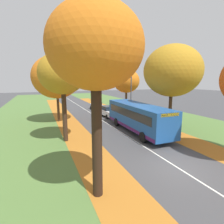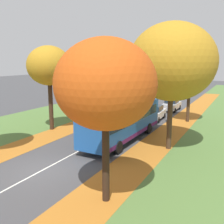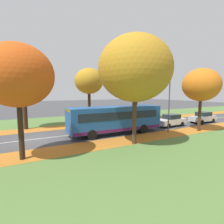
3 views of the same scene
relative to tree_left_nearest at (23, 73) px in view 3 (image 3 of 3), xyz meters
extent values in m
plane|color=#424244|center=(5.55, 0.43, -6.82)|extent=(160.00, 160.00, 0.00)
cube|color=#517538|center=(-3.65, 20.43, -6.82)|extent=(12.00, 90.00, 0.01)
cube|color=#B26B23|center=(0.95, 14.43, -6.81)|extent=(2.80, 60.00, 0.00)
cube|color=#B26B23|center=(10.15, 14.43, -6.81)|extent=(2.80, 60.00, 0.00)
cube|color=silver|center=(5.55, 20.43, -6.82)|extent=(0.12, 80.00, 0.01)
cylinder|color=black|center=(0.00, 0.00, -4.14)|extent=(0.48, 0.48, 5.36)
ellipsoid|color=orange|center=(0.00, 0.00, 0.08)|extent=(4.11, 4.11, 3.70)
cylinder|color=#382619|center=(-0.33, 8.46, -4.53)|extent=(0.41, 0.41, 4.59)
ellipsoid|color=#B27F1E|center=(-0.33, 8.46, -0.69)|extent=(4.10, 4.10, 3.69)
cylinder|color=#422D1E|center=(-0.06, 16.76, -5.03)|extent=(0.32, 0.32, 3.59)
ellipsoid|color=orange|center=(-0.06, 16.76, -0.91)|extent=(6.21, 6.21, 5.59)
cylinder|color=black|center=(10.70, -0.67, -4.89)|extent=(0.35, 0.35, 3.88)
ellipsoid|color=#C64C14|center=(10.70, -0.67, -1.23)|extent=(4.57, 4.57, 4.12)
cylinder|color=#422D1E|center=(11.33, 8.12, -4.74)|extent=(0.37, 0.37, 4.16)
ellipsoid|color=#B27F1E|center=(11.33, 8.12, -0.31)|extent=(6.26, 6.26, 5.63)
cylinder|color=#422D1E|center=(10.74, 17.87, -4.92)|extent=(0.34, 0.34, 3.81)
ellipsoid|color=orange|center=(10.74, 17.87, -1.45)|extent=(4.17, 4.17, 3.76)
cylinder|color=#47474C|center=(9.55, 14.13, -3.82)|extent=(0.14, 0.14, 6.00)
cylinder|color=#47474C|center=(8.75, 14.13, -0.92)|extent=(1.60, 0.10, 0.10)
ellipsoid|color=silver|center=(7.95, 14.13, -0.97)|extent=(0.44, 0.28, 0.20)
cube|color=#1E5199|center=(7.29, 8.56, -5.09)|extent=(2.72, 10.45, 2.50)
cube|color=#19232D|center=(7.18, 3.43, -4.74)|extent=(2.30, 0.15, 1.30)
cube|color=#19232D|center=(7.29, 8.56, -4.69)|extent=(2.73, 9.20, 0.80)
cube|color=#4C1951|center=(7.29, 8.56, -6.16)|extent=(2.74, 10.24, 0.32)
cube|color=yellow|center=(7.18, 3.41, -4.02)|extent=(1.75, 0.12, 0.28)
cylinder|color=black|center=(8.41, 5.32, -6.34)|extent=(0.32, 0.97, 0.96)
cylinder|color=black|center=(6.03, 5.37, -6.34)|extent=(0.32, 0.97, 0.96)
cylinder|color=black|center=(8.54, 11.40, -6.34)|extent=(0.32, 0.97, 0.96)
cylinder|color=black|center=(6.16, 11.45, -6.34)|extent=(0.32, 0.97, 0.96)
cube|color=silver|center=(7.24, 16.98, -6.15)|extent=(1.90, 4.28, 0.70)
cube|color=#19232D|center=(7.24, 17.13, -5.50)|extent=(1.54, 2.08, 0.60)
cylinder|color=black|center=(8.09, 15.72, -6.50)|extent=(0.25, 0.65, 0.64)
cylinder|color=black|center=(6.52, 15.64, -6.50)|extent=(0.25, 0.65, 0.64)
cylinder|color=black|center=(7.96, 18.32, -6.50)|extent=(0.25, 0.65, 0.64)
cylinder|color=black|center=(6.40, 18.24, -6.50)|extent=(0.25, 0.65, 0.64)
cube|color=#B7BABF|center=(7.48, 23.36, -6.15)|extent=(1.72, 4.21, 0.70)
cube|color=#19232D|center=(7.48, 23.51, -5.50)|extent=(1.45, 2.02, 0.60)
cylinder|color=black|center=(8.26, 22.05, -6.50)|extent=(0.22, 0.64, 0.64)
cylinder|color=black|center=(6.69, 22.06, -6.50)|extent=(0.22, 0.64, 0.64)
cylinder|color=black|center=(8.27, 24.66, -6.50)|extent=(0.22, 0.64, 0.64)
cylinder|color=black|center=(6.70, 24.66, -6.50)|extent=(0.22, 0.64, 0.64)
camera|label=1|loc=(-2.33, -7.37, -1.29)|focal=28.00mm
camera|label=2|loc=(16.28, -10.80, -0.18)|focal=42.00mm
camera|label=3|loc=(23.62, -0.77, -2.30)|focal=28.00mm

